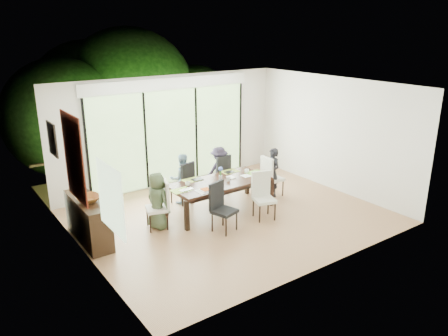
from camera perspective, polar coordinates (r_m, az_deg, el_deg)
floor at (r=9.18m, az=0.91°, el=-6.37°), size 6.00×5.00×0.01m
ceiling at (r=8.43m, az=1.00°, el=10.64°), size 6.00×5.00×0.01m
wall_back at (r=10.77m, az=-6.99°, el=4.83°), size 6.00×0.02×2.70m
wall_front at (r=6.95m, az=13.27°, el=-3.04°), size 6.00×0.02×2.70m
wall_left at (r=7.43m, az=-18.16°, el=-2.10°), size 0.02×5.00×2.70m
wall_right at (r=10.71m, az=14.10°, el=4.34°), size 0.02×5.00×2.70m
glass_doors at (r=10.77m, az=-6.85°, el=4.02°), size 4.20×0.02×2.30m
blinds_header at (r=10.52m, az=-7.09°, el=10.89°), size 4.40×0.06×0.28m
mullion_a at (r=9.97m, az=-17.46°, el=2.15°), size 0.05×0.04×2.30m
mullion_b at (r=10.46m, az=-10.19°, el=3.43°), size 0.05×0.04×2.30m
mullion_c at (r=11.10m, az=-3.65°, el=4.54°), size 0.05×0.04×2.30m
mullion_d at (r=11.87m, az=2.12°, el=5.46°), size 0.05×0.04×2.30m
side_window at (r=6.31m, az=-14.59°, el=-3.88°), size 0.02×0.90×1.00m
deck at (r=11.92m, az=-8.78°, el=-0.95°), size 6.00×1.80×0.10m
rail_top at (r=12.44m, az=-10.58°, el=2.66°), size 6.00×0.08×0.06m
foliage_left at (r=12.57m, az=-20.27°, el=6.18°), size 3.20×3.20×3.20m
foliage_mid at (r=13.78m, az=-12.23°, el=9.37°), size 4.00×4.00×4.00m
foliage_right at (r=13.97m, az=-3.92°, el=7.61°), size 2.80×2.80×2.80m
foliage_far at (r=14.10m, az=-17.09°, el=8.44°), size 3.60×3.60×3.60m
table_top at (r=9.25m, az=-0.53°, el=-1.88°), size 2.13×0.97×0.05m
table_apron at (r=9.28m, az=-0.53°, el=-2.34°), size 1.95×0.80×0.09m
table_leg_fl at (r=8.50m, az=-4.88°, el=-6.23°), size 0.08×0.08×0.61m
table_leg_fr at (r=9.68m, az=6.21°, el=-3.17°), size 0.08×0.08×0.61m
table_leg_bl at (r=9.20m, az=-7.62°, el=-4.39°), size 0.08×0.08×0.61m
table_leg_br at (r=10.29m, az=3.05°, el=-1.76°), size 0.08×0.08×0.61m
chair_left_end at (r=8.60m, az=-8.79°, el=-4.78°), size 0.51×0.51×0.97m
chair_right_end at (r=10.18m, az=6.43°, el=-1.00°), size 0.42×0.42×0.97m
chair_far_left at (r=9.75m, az=-5.56°, el=-1.83°), size 0.51×0.51×0.97m
chair_far_right at (r=10.25m, az=-0.71°, el=-0.74°), size 0.43×0.43×0.97m
chair_near_left at (r=8.38m, az=0.06°, el=-5.19°), size 0.51×0.51×0.97m
chair_near_right at (r=8.95m, az=5.30°, el=-3.70°), size 0.51×0.51×0.97m
person_left_end at (r=8.57m, az=-8.70°, el=-4.23°), size 0.45×0.60×1.14m
person_right_end at (r=10.14m, az=6.36°, el=-0.57°), size 0.38×0.56×1.14m
person_far_left at (r=9.71m, az=-5.51°, el=-1.40°), size 0.60×0.45×1.14m
person_far_right at (r=10.21m, az=-0.65°, el=-0.32°), size 0.55×0.36×1.14m
placemat_left at (r=8.77m, az=-5.64°, el=-2.92°), size 0.39×0.28×0.01m
placemat_right at (r=9.78m, az=4.05°, el=-0.61°), size 0.39×0.28×0.01m
placemat_far_l at (r=9.33m, az=-4.21°, el=-1.57°), size 0.39×0.28×0.01m
placemat_far_r at (r=9.85m, az=0.77°, el=-0.44°), size 0.39×0.28×0.01m
placemat_paper at (r=8.72m, az=-2.38°, el=-2.96°), size 0.39×0.28×0.01m
tablet_far_l at (r=9.33m, az=-3.52°, el=-1.49°), size 0.23×0.16×0.01m
tablet_far_r at (r=9.78m, az=0.71°, el=-0.53°), size 0.21×0.15×0.01m
papers at (r=9.60m, az=3.08°, el=-0.98°), size 0.27×0.19×0.00m
platter_base at (r=8.71m, az=-2.38°, el=-2.88°), size 0.23×0.23×0.02m
platter_snacks at (r=8.71m, az=-2.38°, el=-2.79°), size 0.18×0.18×0.01m
vase at (r=9.29m, az=-0.45°, el=-1.27°), size 0.07×0.07×0.11m
hyacinth_stems at (r=9.25m, az=-0.45°, el=-0.65°), size 0.04×0.04×0.14m
hyacinth_blooms at (r=9.22m, az=-0.46°, el=-0.13°), size 0.10×0.10×0.10m
laptop at (r=8.73m, az=-4.75°, el=-2.93°), size 0.32×0.24×0.02m
cup_a at (r=8.99m, az=-4.75°, el=-2.08°), size 0.15×0.15×0.09m
cup_b at (r=9.23m, az=0.59°, el=-1.48°), size 0.13×0.13×0.08m
cup_c at (r=9.75m, az=3.00°, el=-0.40°), size 0.15×0.15×0.09m
book at (r=9.41m, az=0.55°, el=-1.30°), size 0.16×0.21×0.02m
sideboard at (r=8.42m, az=-17.28°, el=-6.54°), size 0.41×1.44×0.81m
bowl at (r=8.16m, az=-17.35°, el=-3.86°), size 0.43×0.43×0.10m
candlestick_base at (r=8.57m, az=-18.29°, el=-3.12°), size 0.09×0.09×0.04m
candlestick_shaft at (r=8.39m, az=-18.67°, el=0.50°), size 0.02×0.02×1.13m
candlestick_pan at (r=8.25m, az=-19.06°, el=4.20°), size 0.09×0.09×0.03m
candle at (r=8.24m, az=-19.10°, el=4.56°), size 0.03×0.03×0.09m
tapestry at (r=7.70m, az=-19.04°, el=1.26°), size 0.02×1.00×1.50m
art_frame at (r=8.91m, az=-21.53°, el=3.52°), size 0.03×0.55×0.65m
art_canvas at (r=8.91m, az=-21.41°, el=3.54°), size 0.01×0.45×0.55m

